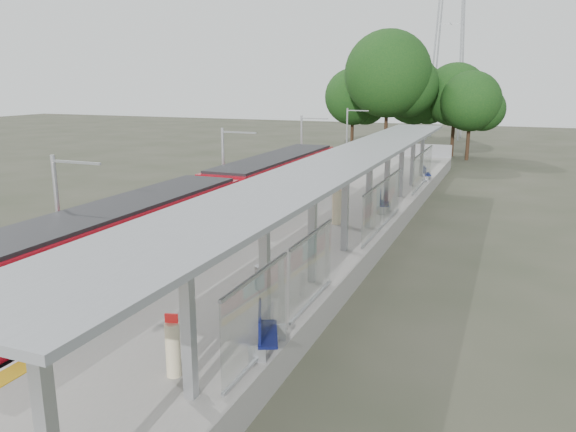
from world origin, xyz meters
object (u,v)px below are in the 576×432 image
at_px(info_pillar_near, 173,349).
at_px(info_pillar_far, 337,207).
at_px(train, 217,208).
at_px(bench_near, 264,330).
at_px(bench_mid, 383,201).
at_px(bench_far, 426,173).
at_px(litter_bin, 260,277).

relative_size(info_pillar_near, info_pillar_far, 0.78).
relative_size(train, bench_near, 16.29).
height_order(bench_mid, bench_far, bench_mid).
distance_m(train, bench_near, 12.57).
distance_m(info_pillar_near, info_pillar_far, 15.44).
relative_size(bench_mid, bench_far, 1.12).
xyz_separation_m(bench_mid, bench_far, (0.65, 10.98, -0.06)).
bearing_deg(bench_near, bench_mid, 68.06).
bearing_deg(info_pillar_near, info_pillar_far, 77.57).
bearing_deg(litter_bin, bench_far, 85.34).
distance_m(bench_far, info_pillar_far, 14.55).
xyz_separation_m(bench_mid, litter_bin, (-1.30, -12.82, -0.17)).
bearing_deg(litter_bin, info_pillar_far, 91.35).
bearing_deg(bench_mid, litter_bin, -108.42).
height_order(bench_near, bench_mid, bench_near).
bearing_deg(litter_bin, info_pillar_near, -85.29).
height_order(train, info_pillar_far, train).
relative_size(train, info_pillar_far, 13.69).
height_order(bench_near, info_pillar_far, info_pillar_far).
bearing_deg(bench_mid, info_pillar_near, -105.09).
relative_size(train, litter_bin, 34.13).
distance_m(info_pillar_far, litter_bin, 9.43).
bearing_deg(bench_mid, info_pillar_far, -126.67).
relative_size(bench_near, bench_far, 1.14).
bearing_deg(info_pillar_far, info_pillar_near, -112.00).
height_order(bench_near, bench_far, bench_near).
bearing_deg(litter_bin, bench_mid, 84.23).
distance_m(train, litter_bin, 8.16).
distance_m(bench_near, info_pillar_far, 13.65).
relative_size(bench_far, info_pillar_near, 0.94).
xyz_separation_m(bench_far, info_pillar_near, (-1.45, -29.80, 0.17)).
bearing_deg(bench_near, bench_far, 65.82).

